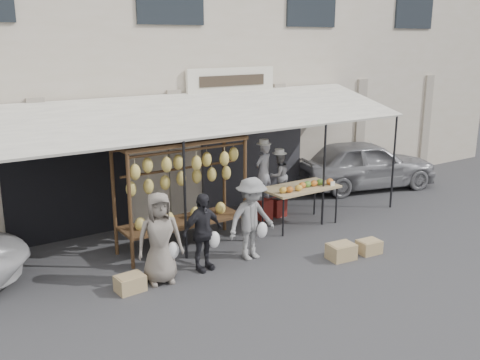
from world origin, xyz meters
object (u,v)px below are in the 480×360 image
(customer_mid, at_px, (202,232))
(crate_near_b, at_px, (369,247))
(produce_table, at_px, (302,188))
(crate_far, at_px, (130,283))
(vendor_right, at_px, (279,176))
(customer_left, at_px, (160,238))
(crate_near_a, at_px, (341,252))
(customer_right, at_px, (251,219))
(sedan, at_px, (364,164))
(vendor_left, at_px, (263,171))
(banana_rack, at_px, (182,173))

(customer_mid, distance_m, crate_near_b, 3.37)
(produce_table, distance_m, crate_far, 4.66)
(vendor_right, distance_m, crate_far, 4.89)
(vendor_right, bearing_deg, customer_left, 22.61)
(produce_table, bearing_deg, crate_near_a, -107.43)
(customer_mid, xyz_separation_m, customer_right, (1.03, -0.07, 0.08))
(customer_left, xyz_separation_m, customer_right, (1.89, -0.03, -0.00))
(crate_far, bearing_deg, produce_table, 11.74)
(customer_right, height_order, crate_near_a, customer_right)
(vendor_right, relative_size, sedan, 0.28)
(vendor_left, distance_m, crate_far, 4.54)
(crate_near_a, distance_m, crate_far, 4.03)
(produce_table, height_order, vendor_right, vendor_right)
(customer_mid, height_order, sedan, customer_mid)
(vendor_left, relative_size, crate_far, 2.91)
(customer_mid, xyz_separation_m, crate_far, (-1.45, -0.08, -0.59))
(produce_table, xyz_separation_m, crate_near_b, (0.06, -2.01, -0.74))
(vendor_right, height_order, customer_mid, vendor_right)
(crate_near_a, bearing_deg, sedan, 39.26)
(customer_mid, bearing_deg, customer_right, -10.92)
(customer_right, relative_size, crate_far, 3.50)
(vendor_left, xyz_separation_m, customer_right, (-1.57, -1.77, -0.35))
(crate_near_a, height_order, crate_far, crate_near_a)
(customer_right, bearing_deg, crate_near_b, -30.84)
(customer_mid, xyz_separation_m, crate_near_a, (2.45, -1.06, -0.58))
(banana_rack, bearing_deg, crate_near_a, -43.89)
(banana_rack, distance_m, vendor_left, 2.51)
(vendor_left, height_order, sedan, vendor_left)
(banana_rack, xyz_separation_m, produce_table, (2.86, -0.25, -0.69))
(customer_right, xyz_separation_m, crate_far, (-2.48, -0.00, -0.67))
(customer_mid, distance_m, sedan, 6.97)
(customer_mid, height_order, crate_far, customer_mid)
(produce_table, bearing_deg, vendor_right, 91.21)
(customer_left, bearing_deg, vendor_right, 35.58)
(customer_right, bearing_deg, produce_table, 21.28)
(vendor_right, bearing_deg, customer_mid, 27.75)
(crate_far, relative_size, sedan, 0.11)
(vendor_left, relative_size, customer_mid, 0.92)
(customer_right, relative_size, sedan, 0.40)
(produce_table, xyz_separation_m, customer_right, (-2.02, -0.93, -0.07))
(crate_near_a, relative_size, crate_near_b, 1.15)
(crate_near_b, height_order, crate_far, crate_far)
(banana_rack, relative_size, crate_far, 5.65)
(vendor_left, relative_size, crate_near_b, 3.04)
(vendor_right, bearing_deg, sedan, -170.83)
(banana_rack, relative_size, customer_mid, 1.79)
(crate_near_a, xyz_separation_m, crate_near_b, (0.66, -0.10, -0.02))
(crate_far, height_order, sedan, sedan)
(crate_far, bearing_deg, vendor_left, 23.65)
(customer_left, distance_m, customer_right, 1.89)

